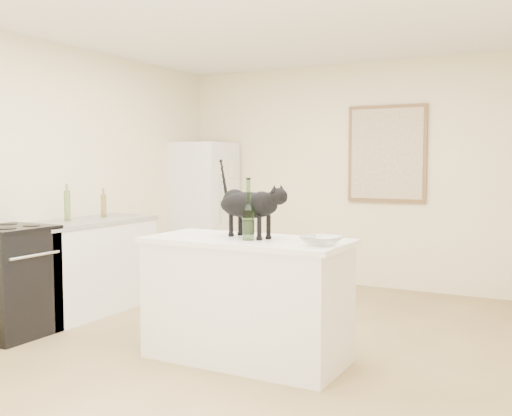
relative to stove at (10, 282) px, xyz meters
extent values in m
plane|color=tan|center=(1.95, 0.60, -0.45)|extent=(5.50, 5.50, 0.00)
plane|color=white|center=(1.95, 0.60, 2.15)|extent=(5.50, 5.50, 0.00)
plane|color=#F5E9BE|center=(1.95, 3.35, 0.85)|extent=(4.50, 0.00, 4.50)
plane|color=#F5E9BE|center=(-0.30, 0.60, 0.85)|extent=(0.00, 5.50, 5.50)
cube|color=white|center=(2.05, 0.40, -0.02)|extent=(1.44, 0.67, 0.86)
cube|color=white|center=(2.05, 0.40, 0.43)|extent=(1.50, 0.70, 0.04)
cube|color=white|center=(0.00, 0.90, -0.02)|extent=(0.60, 1.40, 0.86)
cube|color=gray|center=(0.00, 0.90, 0.43)|extent=(0.62, 1.44, 0.04)
cube|color=black|center=(0.00, 0.00, 0.00)|extent=(0.60, 0.60, 0.90)
cube|color=white|center=(0.00, 2.95, 0.40)|extent=(0.68, 0.68, 1.70)
cube|color=brown|center=(2.25, 3.32, 1.10)|extent=(0.90, 0.03, 1.10)
cube|color=beige|center=(2.25, 3.30, 1.10)|extent=(0.82, 0.00, 1.02)
cylinder|color=#265A24|center=(2.11, 0.32, 0.65)|extent=(0.10, 0.10, 0.39)
imported|color=silver|center=(2.68, 0.29, 0.48)|extent=(0.30, 0.30, 0.07)
cube|color=silver|center=(0.34, 3.06, 0.91)|extent=(0.04, 0.16, 0.20)
cylinder|color=#356221|center=(-0.05, 0.71, 0.59)|extent=(0.06, 0.06, 0.29)
cylinder|color=brown|center=(-0.03, 1.17, 0.57)|extent=(0.06, 0.06, 0.23)
camera|label=1|loc=(4.14, -3.36, 1.00)|focal=41.72mm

